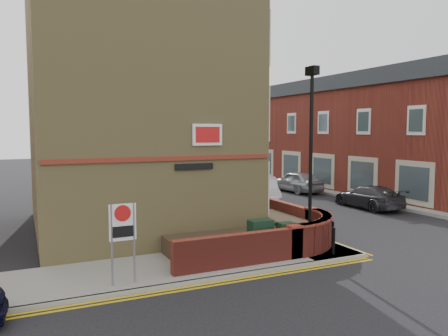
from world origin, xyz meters
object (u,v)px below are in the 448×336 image
(utility_cabinet_large, at_px, (260,238))
(zone_sign, at_px, (123,229))
(silver_car_near, at_px, (262,191))
(lamppost, at_px, (311,157))

(utility_cabinet_large, bearing_deg, zone_sign, -170.31)
(silver_car_near, bearing_deg, lamppost, -86.55)
(lamppost, bearing_deg, silver_car_near, 69.95)
(utility_cabinet_large, bearing_deg, lamppost, -3.01)
(lamppost, height_order, zone_sign, lamppost)
(zone_sign, bearing_deg, lamppost, 6.07)
(utility_cabinet_large, relative_size, zone_sign, 0.55)
(lamppost, bearing_deg, utility_cabinet_large, 176.99)
(lamppost, height_order, silver_car_near, lamppost)
(silver_car_near, bearing_deg, zone_sign, -111.58)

